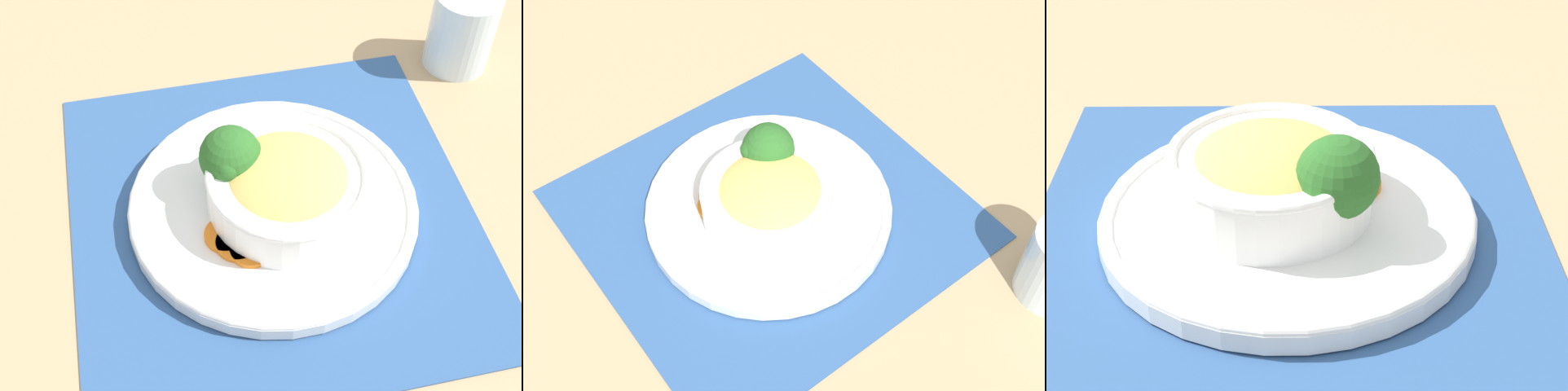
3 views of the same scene
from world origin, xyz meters
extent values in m
plane|color=tan|center=(0.00, 0.00, 0.00)|extent=(4.00, 4.00, 0.00)
cube|color=#2D5184|center=(0.00, 0.00, 0.00)|extent=(0.47, 0.46, 0.00)
cylinder|color=white|center=(0.00, 0.00, 0.01)|extent=(0.30, 0.30, 0.02)
torus|color=white|center=(0.00, 0.00, 0.02)|extent=(0.30, 0.30, 0.01)
cylinder|color=white|center=(-0.01, -0.01, 0.04)|extent=(0.16, 0.16, 0.05)
torus|color=white|center=(-0.01, -0.01, 0.07)|extent=(0.16, 0.16, 0.01)
ellipsoid|color=#E0B75B|center=(-0.01, -0.01, 0.06)|extent=(0.13, 0.13, 0.05)
cylinder|color=#759E51|center=(0.03, 0.03, 0.03)|extent=(0.02, 0.02, 0.02)
sphere|color=#286023|center=(0.03, 0.03, 0.07)|extent=(0.06, 0.06, 0.06)
sphere|color=#286023|center=(0.01, 0.04, 0.07)|extent=(0.03, 0.03, 0.03)
sphere|color=#286023|center=(0.05, 0.03, 0.07)|extent=(0.03, 0.03, 0.03)
cylinder|color=orange|center=(-0.03, 0.06, 0.02)|extent=(0.04, 0.04, 0.01)
cylinder|color=orange|center=(-0.04, 0.05, 0.02)|extent=(0.04, 0.04, 0.01)
cylinder|color=orange|center=(-0.05, 0.04, 0.02)|extent=(0.04, 0.04, 0.01)
camera|label=1|loc=(-0.44, 0.15, 0.60)|focal=50.00mm
camera|label=2|loc=(-0.35, -0.40, 0.71)|focal=50.00mm
camera|label=3|loc=(0.57, -0.05, 0.41)|focal=60.00mm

